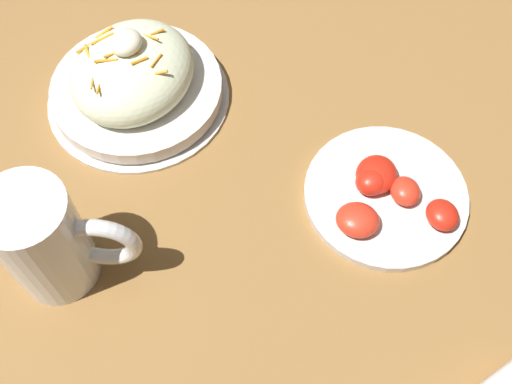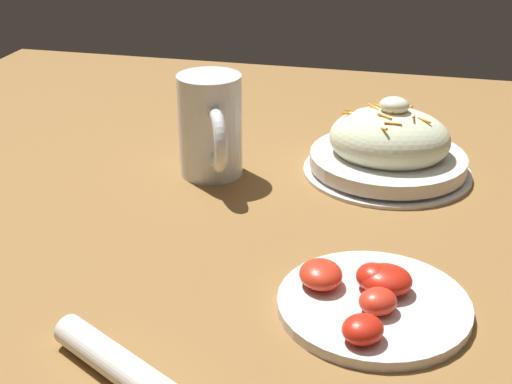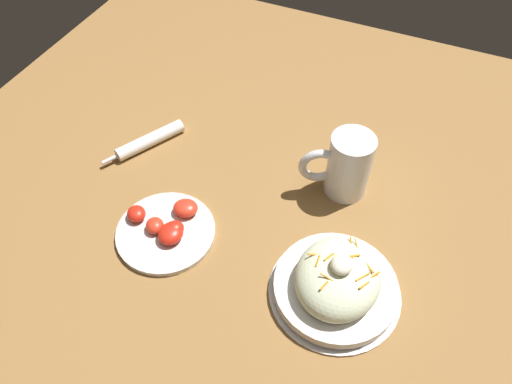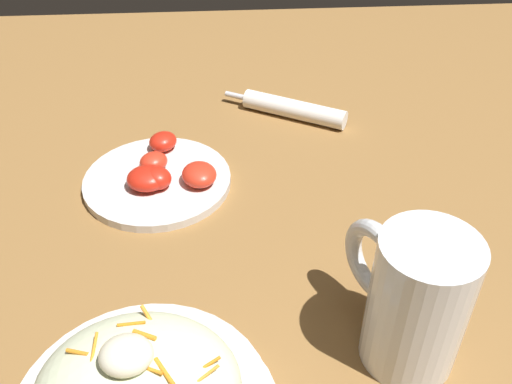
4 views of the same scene
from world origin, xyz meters
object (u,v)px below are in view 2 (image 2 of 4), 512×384
object	(u,v)px
salad_plate	(389,149)
beer_mug	(211,130)
tomato_plate	(370,299)
napkin_roll	(124,369)

from	to	relation	value
salad_plate	beer_mug	xyz separation A→B (m)	(0.24, 0.06, 0.03)
beer_mug	salad_plate	bearing A→B (deg)	-165.85
salad_plate	tomato_plate	xyz separation A→B (m)	(-0.01, 0.33, -0.02)
napkin_roll	tomato_plate	world-z (taller)	tomato_plate
beer_mug	tomato_plate	world-z (taller)	beer_mug
napkin_roll	tomato_plate	distance (m)	0.25
beer_mug	tomato_plate	distance (m)	0.37
salad_plate	beer_mug	size ratio (longest dim) A/B	1.66
tomato_plate	salad_plate	bearing A→B (deg)	-88.63
beer_mug	napkin_roll	distance (m)	0.44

